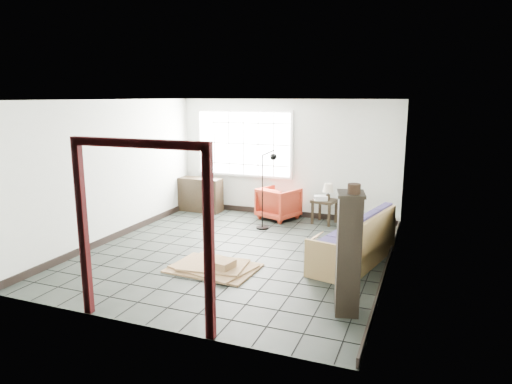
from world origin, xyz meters
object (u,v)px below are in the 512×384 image
at_px(armchair, 279,202).
at_px(tall_shelf, 348,253).
at_px(futon_sofa, 357,245).
at_px(side_table, 325,204).

height_order(armchair, tall_shelf, tall_shelf).
distance_m(armchair, tall_shelf, 4.51).
bearing_deg(armchair, tall_shelf, 140.98).
height_order(futon_sofa, tall_shelf, tall_shelf).
bearing_deg(armchair, side_table, -158.32).
xyz_separation_m(side_table, tall_shelf, (1.18, -3.92, 0.35)).
bearing_deg(tall_shelf, futon_sofa, 81.59).
xyz_separation_m(armchair, tall_shelf, (2.20, -3.92, 0.39)).
xyz_separation_m(futon_sofa, side_table, (-1.03, 2.17, 0.11)).
bearing_deg(armchair, futon_sofa, 155.04).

